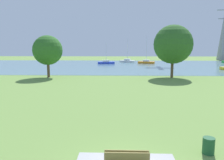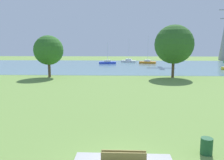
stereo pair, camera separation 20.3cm
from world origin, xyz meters
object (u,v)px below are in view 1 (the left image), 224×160
Objects in this scene: litter_bin at (209,146)px; tree_east_far at (173,44)px; tree_west_near at (48,50)px; sailboat_blue at (106,62)px; bench_facing_water at (127,160)px; sailboat_orange at (146,62)px; sailboat_white at (127,61)px.

litter_bin is 0.09× the size of tree_east_far.
litter_bin is 30.50m from tree_west_near.
sailboat_blue is at bearing 74.16° from tree_west_near.
bench_facing_water is 0.30× the size of sailboat_blue.
tree_west_near is at bearing 121.84° from litter_bin.
sailboat_orange is 1.15× the size of tree_west_near.
litter_bin is 59.91m from sailboat_white.
sailboat_blue is (-6.33, -6.46, -0.02)m from sailboat_white.
tree_west_near is 0.80× the size of tree_east_far.
tree_west_near is (-19.58, -29.51, 3.95)m from sailboat_orange.
bench_facing_water is at bearing -97.63° from sailboat_orange.
sailboat_orange is at bearing 86.24° from litter_bin.
tree_west_near is at bearing -105.84° from sailboat_blue.
bench_facing_water is at bearing -106.66° from tree_east_far.
sailboat_white is at bearing 138.95° from sailboat_orange.
litter_bin is at bearing 22.07° from bench_facing_water.
sailboat_blue reaches higher than bench_facing_water.
bench_facing_water is 30.07m from tree_west_near.
sailboat_blue reaches higher than litter_bin.
bench_facing_water is at bearing -85.74° from sailboat_blue.
sailboat_blue is (-11.71, -1.77, -0.02)m from sailboat_orange.
sailboat_blue is at bearing -134.40° from sailboat_white.
sailboat_white is (-1.75, 59.88, 0.07)m from litter_bin.
tree_east_far is (12.44, -27.18, 4.92)m from sailboat_blue.
bench_facing_water is 57.31m from sailboat_orange.
tree_west_near reaches higher than litter_bin.
sailboat_white is at bearing 67.46° from tree_west_near.
tree_east_far reaches higher than sailboat_orange.
sailboat_orange is 11.84m from sailboat_blue.
bench_facing_water is 0.24× the size of sailboat_white.
tree_west_near is at bearing -123.57° from sailboat_orange.
bench_facing_water is 2.25× the size of litter_bin.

